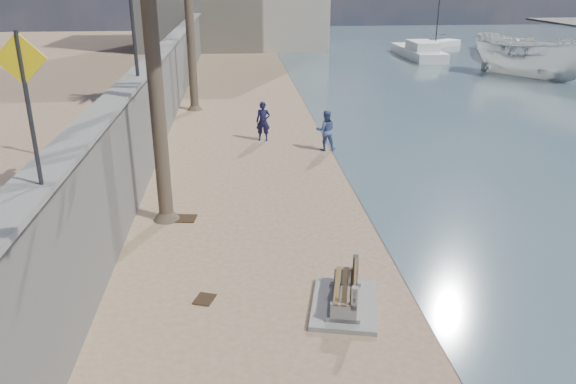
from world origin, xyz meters
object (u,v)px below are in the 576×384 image
bench_far (345,292)px  boat_cruiser (532,54)px  person_a (263,119)px  sailboat_west (435,44)px  yacht_far (418,53)px  yacht_near (501,52)px  person_b (326,128)px

bench_far → boat_cruiser: (18.51, 27.98, 1.25)m
person_a → sailboat_west: (18.96, 32.51, -0.64)m
bench_far → yacht_far: size_ratio=0.25×
bench_far → yacht_near: size_ratio=0.19×
bench_far → person_a: person_a is taller
person_a → boat_cruiser: size_ratio=0.48×
yacht_near → yacht_far: (-7.69, -0.11, 0.00)m
person_b → yacht_near: person_b is taller
boat_cruiser → yacht_near: (3.03, 11.05, -1.27)m
bench_far → person_b: size_ratio=1.24×
boat_cruiser → yacht_near: size_ratio=0.33×
person_b → boat_cruiser: 23.62m
boat_cruiser → sailboat_west: size_ratio=0.42×
person_b → yacht_near: (20.15, 27.31, -0.58)m
person_b → yacht_far: person_b is taller
bench_far → person_b: 11.82m
bench_far → person_a: size_ratio=1.18×
person_a → boat_cruiser: boat_cruiser is taller
boat_cruiser → bench_far: bearing=-154.3°
person_a → boat_cruiser: 24.43m
person_a → yacht_near: person_a is taller
person_b → sailboat_west: sailboat_west is taller
bench_far → boat_cruiser: boat_cruiser is taller
boat_cruiser → sailboat_west: (-0.64, 17.93, -1.29)m
boat_cruiser → sailboat_west: bearing=61.2°
person_a → yacht_far: person_a is taller
yacht_far → person_b: bearing=155.8°
boat_cruiser → sailboat_west: 17.99m
yacht_far → person_a: bearing=150.0°
person_a → boat_cruiser: (19.60, 14.58, 0.65)m
bench_far → person_b: (1.40, 11.72, 0.55)m
bench_far → yacht_near: bearing=61.1°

